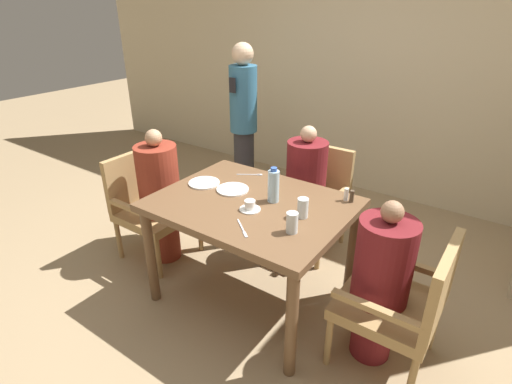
# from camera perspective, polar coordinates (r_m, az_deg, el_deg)

# --- Properties ---
(ground_plane) EXTENTS (16.00, 16.00, 0.00)m
(ground_plane) POSITION_cam_1_polar(r_m,az_deg,el_deg) (3.03, -0.54, -14.57)
(ground_plane) COLOR #9E8460
(wall_back) EXTENTS (8.00, 0.06, 2.80)m
(wall_back) POSITION_cam_1_polar(r_m,az_deg,el_deg) (4.37, 17.59, 17.33)
(wall_back) COLOR beige
(wall_back) RESTS_ON ground_plane
(dining_table) EXTENTS (1.24, 0.96, 0.78)m
(dining_table) POSITION_cam_1_polar(r_m,az_deg,el_deg) (2.64, -0.60, -3.30)
(dining_table) COLOR brown
(dining_table) RESTS_ON ground_plane
(chair_left_side) EXTENTS (0.54, 0.54, 0.86)m
(chair_left_side) POSITION_cam_1_polar(r_m,az_deg,el_deg) (3.38, -14.97, -1.47)
(chair_left_side) COLOR #A88451
(chair_left_side) RESTS_ON ground_plane
(diner_in_left_chair) EXTENTS (0.32, 0.32, 1.11)m
(diner_in_left_chair) POSITION_cam_1_polar(r_m,az_deg,el_deg) (3.23, -13.52, -0.52)
(diner_in_left_chair) COLOR maroon
(diner_in_left_chair) RESTS_ON ground_plane
(chair_far_side) EXTENTS (0.54, 0.54, 0.86)m
(chair_far_side) POSITION_cam_1_polar(r_m,az_deg,el_deg) (3.42, 8.09, -0.44)
(chair_far_side) COLOR #A88451
(chair_far_side) RESTS_ON ground_plane
(diner_in_far_chair) EXTENTS (0.32, 0.32, 1.10)m
(diner_in_far_chair) POSITION_cam_1_polar(r_m,az_deg,el_deg) (3.26, 7.04, 0.24)
(diner_in_far_chair) COLOR maroon
(diner_in_far_chair) RESTS_ON ground_plane
(chair_right_side) EXTENTS (0.54, 0.54, 0.86)m
(chair_right_side) POSITION_cam_1_polar(r_m,az_deg,el_deg) (2.42, 20.37, -14.38)
(chair_right_side) COLOR #A88451
(chair_right_side) RESTS_ON ground_plane
(diner_in_right_chair) EXTENTS (0.32, 0.32, 1.04)m
(diner_in_right_chair) POSITION_cam_1_polar(r_m,az_deg,el_deg) (2.40, 17.36, -12.13)
(diner_in_right_chair) COLOR maroon
(diner_in_right_chair) RESTS_ON ground_plane
(standing_host) EXTENTS (0.27, 0.31, 1.61)m
(standing_host) POSITION_cam_1_polar(r_m,az_deg,el_deg) (4.08, -1.79, 10.20)
(standing_host) COLOR #2D2D33
(standing_host) RESTS_ON ground_plane
(plate_main_left) EXTENTS (0.22, 0.22, 0.01)m
(plate_main_left) POSITION_cam_1_polar(r_m,az_deg,el_deg) (2.87, -7.42, 1.30)
(plate_main_left) COLOR white
(plate_main_left) RESTS_ON dining_table
(plate_main_right) EXTENTS (0.22, 0.22, 0.01)m
(plate_main_right) POSITION_cam_1_polar(r_m,az_deg,el_deg) (2.75, -3.36, 0.38)
(plate_main_right) COLOR white
(plate_main_right) RESTS_ON dining_table
(teacup_with_saucer) EXTENTS (0.13, 0.13, 0.07)m
(teacup_with_saucer) POSITION_cam_1_polar(r_m,az_deg,el_deg) (2.48, -0.87, -2.05)
(teacup_with_saucer) COLOR white
(teacup_with_saucer) RESTS_ON dining_table
(water_bottle) EXTENTS (0.07, 0.07, 0.24)m
(water_bottle) POSITION_cam_1_polar(r_m,az_deg,el_deg) (2.55, 2.52, 0.89)
(water_bottle) COLOR #A3C6DB
(water_bottle) RESTS_ON dining_table
(glass_tall_near) EXTENTS (0.07, 0.07, 0.12)m
(glass_tall_near) POSITION_cam_1_polar(r_m,az_deg,el_deg) (2.40, 6.70, -2.27)
(glass_tall_near) COLOR silver
(glass_tall_near) RESTS_ON dining_table
(glass_tall_mid) EXTENTS (0.07, 0.07, 0.12)m
(glass_tall_mid) POSITION_cam_1_polar(r_m,az_deg,el_deg) (2.24, 5.17, -4.38)
(glass_tall_mid) COLOR silver
(glass_tall_mid) RESTS_ON dining_table
(salt_shaker) EXTENTS (0.03, 0.03, 0.09)m
(salt_shaker) POSITION_cam_1_polar(r_m,az_deg,el_deg) (2.66, 12.76, -0.34)
(salt_shaker) COLOR white
(salt_shaker) RESTS_ON dining_table
(pepper_shaker) EXTENTS (0.03, 0.03, 0.08)m
(pepper_shaker) POSITION_cam_1_polar(r_m,az_deg,el_deg) (2.64, 13.53, -0.60)
(pepper_shaker) COLOR #4C3D2D
(pepper_shaker) RESTS_ON dining_table
(fork_beside_plate) EXTENTS (0.17, 0.12, 0.00)m
(fork_beside_plate) POSITION_cam_1_polar(r_m,az_deg,el_deg) (2.99, -0.54, 2.50)
(fork_beside_plate) COLOR silver
(fork_beside_plate) RESTS_ON dining_table
(knife_beside_plate) EXTENTS (0.17, 0.14, 0.00)m
(knife_beside_plate) POSITION_cam_1_polar(r_m,az_deg,el_deg) (2.29, -1.93, -5.31)
(knife_beside_plate) COLOR silver
(knife_beside_plate) RESTS_ON dining_table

